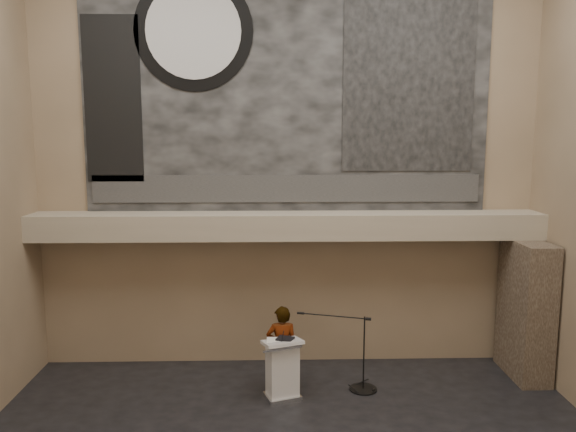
{
  "coord_description": "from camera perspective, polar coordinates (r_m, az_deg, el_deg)",
  "views": [
    {
      "loc": [
        -0.28,
        -7.29,
        4.76
      ],
      "look_at": [
        0.0,
        3.2,
        3.2
      ],
      "focal_mm": 35.0,
      "sensor_mm": 36.0,
      "label": 1
    }
  ],
  "objects": [
    {
      "name": "wall_back",
      "position": [
        11.3,
        -0.11,
        5.87
      ],
      "size": [
        10.0,
        0.02,
        8.5
      ],
      "primitive_type": "cube",
      "color": "#7E6950",
      "rests_on": "floor"
    },
    {
      "name": "wall_front",
      "position": [
        3.34,
        3.31,
        -0.31
      ],
      "size": [
        10.0,
        0.02,
        8.5
      ],
      "primitive_type": "cube",
      "color": "#7E6950",
      "rests_on": "floor"
    },
    {
      "name": "soffit",
      "position": [
        11.04,
        -0.06,
        -0.98
      ],
      "size": [
        10.0,
        0.8,
        0.5
      ],
      "primitive_type": "cube",
      "color": "gray",
      "rests_on": "wall_back"
    },
    {
      "name": "sprinkler_left",
      "position": [
        11.12,
        -8.33,
        -2.47
      ],
      "size": [
        0.04,
        0.04,
        0.06
      ],
      "primitive_type": "cylinder",
      "color": "#B2893D",
      "rests_on": "soffit"
    },
    {
      "name": "sprinkler_right",
      "position": [
        11.25,
        9.68,
        -2.37
      ],
      "size": [
        0.04,
        0.04,
        0.06
      ],
      "primitive_type": "cylinder",
      "color": "#B2893D",
      "rests_on": "soffit"
    },
    {
      "name": "banner",
      "position": [
        11.3,
        -0.11,
        13.23
      ],
      "size": [
        8.0,
        0.05,
        5.0
      ],
      "primitive_type": "cube",
      "color": "black",
      "rests_on": "wall_back"
    },
    {
      "name": "banner_text_strip",
      "position": [
        11.28,
        -0.1,
        2.81
      ],
      "size": [
        7.76,
        0.02,
        0.55
      ],
      "primitive_type": "cube",
      "color": "#2F2F2F",
      "rests_on": "banner"
    },
    {
      "name": "banner_clock_rim",
      "position": [
        11.49,
        -9.59,
        18.07
      ],
      "size": [
        2.3,
        0.02,
        2.3
      ],
      "primitive_type": "cylinder",
      "rotation": [
        1.57,
        0.0,
        0.0
      ],
      "color": "black",
      "rests_on": "banner"
    },
    {
      "name": "banner_clock_face",
      "position": [
        11.47,
        -9.6,
        18.08
      ],
      "size": [
        1.84,
        0.02,
        1.84
      ],
      "primitive_type": "cylinder",
      "rotation": [
        1.57,
        0.0,
        0.0
      ],
      "color": "silver",
      "rests_on": "banner"
    },
    {
      "name": "banner_building_print",
      "position": [
        11.58,
        12.19,
        13.42
      ],
      "size": [
        2.6,
        0.02,
        3.6
      ],
      "primitive_type": "cube",
      "color": "black",
      "rests_on": "banner"
    },
    {
      "name": "banner_brick_print",
      "position": [
        11.66,
        -17.39,
        11.22
      ],
      "size": [
        1.1,
        0.02,
        3.2
      ],
      "primitive_type": "cube",
      "color": "black",
      "rests_on": "banner"
    },
    {
      "name": "stone_pier",
      "position": [
        12.04,
        23.0,
        -8.69
      ],
      "size": [
        0.6,
        1.4,
        2.7
      ],
      "primitive_type": "cube",
      "color": "#3F3227",
      "rests_on": "floor"
    },
    {
      "name": "lectern",
      "position": [
        10.44,
        -0.57,
        -15.31
      ],
      "size": [
        0.8,
        0.67,
        1.13
      ],
      "rotation": [
        0.0,
        0.0,
        0.34
      ],
      "color": "silver",
      "rests_on": "floor"
    },
    {
      "name": "binder",
      "position": [
        10.25,
        -0.29,
        -12.37
      ],
      "size": [
        0.36,
        0.32,
        0.04
      ],
      "primitive_type": "cube",
      "rotation": [
        0.0,
        0.0,
        -0.37
      ],
      "color": "black",
      "rests_on": "lectern"
    },
    {
      "name": "papers",
      "position": [
        10.22,
        -1.51,
        -12.51
      ],
      "size": [
        0.23,
        0.32,
        0.0
      ],
      "primitive_type": "cube",
      "rotation": [
        0.0,
        0.0,
        -0.01
      ],
      "color": "silver",
      "rests_on": "lectern"
    },
    {
      "name": "speaker_person",
      "position": [
        10.71,
        -0.63,
        -13.24
      ],
      "size": [
        0.6,
        0.41,
        1.6
      ],
      "primitive_type": "imported",
      "rotation": [
        0.0,
        0.0,
        3.18
      ],
      "color": "silver",
      "rests_on": "floor"
    },
    {
      "name": "mic_stand",
      "position": [
        10.99,
        7.41,
        -16.04
      ],
      "size": [
        1.49,
        0.64,
        1.42
      ],
      "rotation": [
        0.0,
        0.0,
        -0.29
      ],
      "color": "black",
      "rests_on": "floor"
    }
  ]
}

